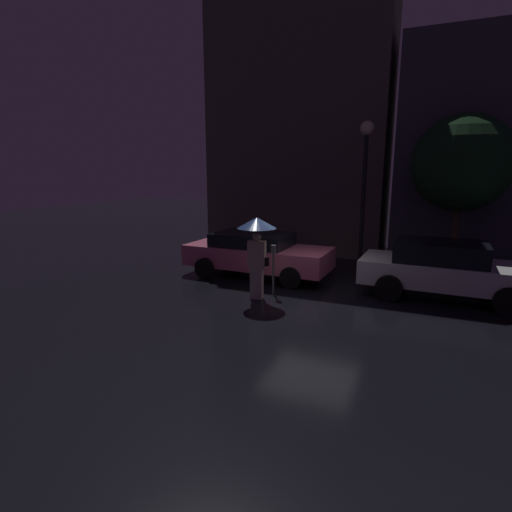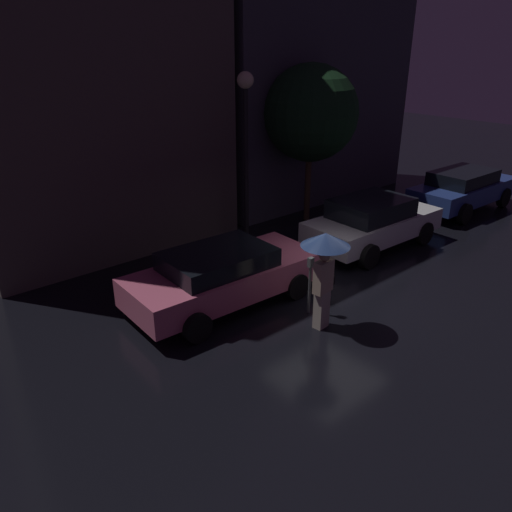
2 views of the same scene
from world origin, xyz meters
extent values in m
plane|color=black|center=(0.00, 0.00, 0.00)|extent=(60.00, 60.00, 0.00)
cube|color=#564C47|center=(-2.52, 6.50, 5.36)|extent=(7.27, 3.00, 10.72)
cube|color=#DB6684|center=(-2.20, 1.34, 0.65)|extent=(4.69, 2.02, 0.66)
cube|color=black|center=(-2.38, 1.34, 1.18)|extent=(2.46, 1.71, 0.41)
cylinder|color=black|center=(-0.76, 2.26, 0.32)|extent=(0.64, 0.22, 0.64)
cylinder|color=black|center=(-0.76, 0.42, 0.32)|extent=(0.64, 0.22, 0.64)
cylinder|color=black|center=(-3.63, 2.26, 0.32)|extent=(0.64, 0.22, 0.64)
cylinder|color=black|center=(-3.63, 0.42, 0.32)|extent=(0.64, 0.22, 0.64)
cube|color=silver|center=(3.28, 1.26, 0.66)|extent=(4.39, 1.98, 0.63)
cube|color=black|center=(3.11, 1.26, 1.24)|extent=(2.31, 1.69, 0.53)
cylinder|color=black|center=(4.62, 2.18, 0.35)|extent=(0.69, 0.22, 0.69)
cylinder|color=black|center=(4.62, 0.34, 0.35)|extent=(0.69, 0.22, 0.69)
cylinder|color=black|center=(1.94, 2.18, 0.35)|extent=(0.69, 0.22, 0.69)
cylinder|color=black|center=(1.94, 0.34, 0.35)|extent=(0.69, 0.22, 0.69)
cube|color=beige|center=(-1.29, -0.86, 0.43)|extent=(0.34, 0.25, 0.85)
cube|color=#D1B293|center=(-1.29, -0.86, 1.21)|extent=(0.48, 0.26, 0.71)
sphere|color=tan|center=(-1.29, -0.86, 1.68)|extent=(0.23, 0.23, 0.23)
cylinder|color=black|center=(-1.29, -0.86, 1.48)|extent=(0.02, 0.02, 0.83)
cone|color=navy|center=(-1.29, -0.86, 2.03)|extent=(1.02, 1.02, 0.28)
cube|color=black|center=(-1.04, -0.86, 1.03)|extent=(0.17, 0.12, 0.22)
cylinder|color=#4C5154|center=(-1.05, -0.27, 0.57)|extent=(0.06, 0.06, 1.14)
cube|color=#4C5154|center=(-1.05, -0.27, 1.25)|extent=(0.12, 0.10, 0.22)
cylinder|color=black|center=(0.63, 3.94, 2.24)|extent=(0.14, 0.14, 4.49)
sphere|color=#F9EAB7|center=(0.63, 3.94, 4.72)|extent=(0.46, 0.46, 0.46)
cylinder|color=#473323|center=(3.58, 4.24, 1.14)|extent=(0.20, 0.20, 2.27)
sphere|color=#143319|center=(3.58, 4.24, 3.57)|extent=(3.06, 3.06, 3.06)
camera|label=1|loc=(2.71, -10.19, 3.35)|focal=28.00mm
camera|label=2|loc=(-8.44, -6.99, 5.73)|focal=35.00mm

